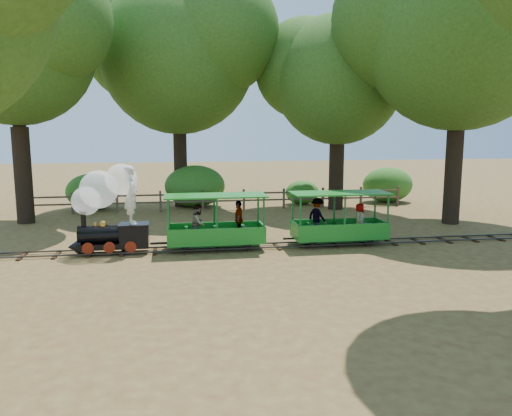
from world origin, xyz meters
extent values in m
plane|color=olive|center=(0.00, 0.00, 0.00)|extent=(90.00, 90.00, 0.00)
cube|color=#3F3D3A|center=(0.00, -0.30, 0.08)|extent=(22.00, 0.05, 0.05)
cube|color=#3F3D3A|center=(0.00, 0.30, 0.08)|extent=(22.00, 0.05, 0.05)
cube|color=#382314|center=(0.00, 0.00, 0.03)|extent=(0.12, 1.00, 0.05)
cube|color=#382314|center=(-5.00, 0.00, 0.03)|extent=(0.12, 1.00, 0.05)
cube|color=#382314|center=(5.00, 0.00, 0.03)|extent=(0.12, 1.00, 0.05)
cube|color=black|center=(-4.26, 0.00, 0.28)|extent=(2.16, 0.69, 0.18)
cylinder|color=black|center=(-4.60, 0.00, 0.64)|extent=(1.37, 0.55, 0.55)
cylinder|color=black|center=(-5.14, 0.00, 1.13)|extent=(0.16, 0.16, 0.43)
sphere|color=gold|center=(-4.55, 0.00, 0.93)|extent=(0.26, 0.26, 0.26)
cylinder|color=gold|center=(-4.80, 0.00, 0.95)|extent=(0.10, 0.10, 0.10)
cube|color=black|center=(-3.62, 0.00, 0.63)|extent=(0.88, 0.69, 0.54)
cube|color=black|center=(-3.62, 0.00, 0.92)|extent=(0.93, 0.75, 0.04)
cone|color=black|center=(-5.44, 0.00, 0.26)|extent=(0.44, 0.63, 0.63)
cylinder|color=gold|center=(-5.32, 0.00, 0.74)|extent=(0.10, 0.14, 0.14)
cylinder|color=maroon|center=(-5.00, -0.35, 0.28)|extent=(0.35, 0.06, 0.35)
cylinder|color=maroon|center=(-5.00, 0.35, 0.28)|extent=(0.35, 0.06, 0.35)
cylinder|color=maroon|center=(-4.36, -0.35, 0.28)|extent=(0.35, 0.06, 0.35)
cylinder|color=maroon|center=(-4.36, 0.35, 0.28)|extent=(0.35, 0.06, 0.35)
cylinder|color=maroon|center=(-3.72, -0.35, 0.28)|extent=(0.35, 0.06, 0.35)
cylinder|color=maroon|center=(-3.72, 0.35, 0.28)|extent=(0.35, 0.06, 0.35)
sphere|color=white|center=(-5.04, 0.05, 1.69)|extent=(0.88, 0.88, 0.88)
sphere|color=white|center=(-4.65, 0.10, 2.03)|extent=(1.18, 1.18, 1.18)
sphere|color=white|center=(-3.96, 0.15, 2.33)|extent=(0.98, 0.98, 0.98)
imported|color=white|center=(-3.66, -0.05, 1.86)|extent=(0.57, 0.75, 1.83)
cube|color=#1C8122|center=(-1.04, 0.00, 0.30)|extent=(3.13, 1.20, 0.09)
cube|color=#166224|center=(-1.04, 0.00, 0.19)|extent=(2.81, 0.46, 0.13)
cube|color=#1C8122|center=(-1.04, -0.56, 0.58)|extent=(3.13, 0.06, 0.46)
cube|color=#1C8122|center=(-1.04, 0.56, 0.58)|extent=(3.13, 0.06, 0.46)
cube|color=#1C8122|center=(-1.04, 0.00, 1.77)|extent=(3.26, 1.33, 0.05)
cylinder|color=#166224|center=(-2.53, -0.54, 1.04)|extent=(0.06, 0.06, 1.47)
cylinder|color=#166224|center=(-2.53, 0.54, 1.04)|extent=(0.06, 0.06, 1.47)
cylinder|color=#166224|center=(0.45, -0.54, 1.04)|extent=(0.06, 0.06, 1.47)
cylinder|color=#166224|center=(0.45, 0.54, 1.04)|extent=(0.06, 0.06, 1.47)
cube|color=#166224|center=(-1.98, 0.00, 0.53)|extent=(0.11, 1.01, 0.37)
cube|color=#166224|center=(-1.04, 0.00, 0.53)|extent=(0.11, 1.01, 0.37)
cube|color=#166224|center=(-0.11, 0.00, 0.53)|extent=(0.11, 1.01, 0.37)
cylinder|color=black|center=(-2.04, -0.31, 0.23)|extent=(0.26, 0.06, 0.26)
cylinder|color=black|center=(-2.04, 0.31, 0.23)|extent=(0.26, 0.06, 0.26)
cylinder|color=black|center=(-0.04, -0.31, 0.23)|extent=(0.26, 0.06, 0.26)
cylinder|color=black|center=(-0.04, 0.31, 0.23)|extent=(0.26, 0.06, 0.26)
imported|color=gray|center=(-1.60, -0.20, 0.94)|extent=(0.63, 0.70, 1.19)
imported|color=gray|center=(-0.27, 0.11, 0.97)|extent=(0.43, 0.77, 1.24)
cube|color=#1C8122|center=(3.13, 0.00, 0.30)|extent=(3.13, 1.20, 0.09)
cube|color=#166224|center=(3.13, 0.00, 0.19)|extent=(2.81, 0.46, 0.13)
cube|color=#1C8122|center=(3.13, -0.56, 0.58)|extent=(3.13, 0.06, 0.46)
cube|color=#1C8122|center=(3.13, 0.56, 0.58)|extent=(3.13, 0.06, 0.46)
cube|color=#1C8122|center=(3.13, 0.00, 1.77)|extent=(3.26, 1.33, 0.05)
cylinder|color=#166224|center=(1.64, -0.54, 1.04)|extent=(0.06, 0.06, 1.47)
cylinder|color=#166224|center=(1.64, 0.54, 1.04)|extent=(0.06, 0.06, 1.47)
cylinder|color=#166224|center=(4.62, -0.54, 1.04)|extent=(0.06, 0.06, 1.47)
cylinder|color=#166224|center=(4.62, 0.54, 1.04)|extent=(0.06, 0.06, 1.47)
cube|color=#166224|center=(2.19, 0.00, 0.53)|extent=(0.11, 1.01, 0.37)
cube|color=#166224|center=(3.13, 0.00, 0.53)|extent=(0.11, 1.01, 0.37)
cube|color=#166224|center=(4.07, 0.00, 0.53)|extent=(0.11, 1.01, 0.37)
cylinder|color=black|center=(2.13, -0.31, 0.23)|extent=(0.26, 0.06, 0.26)
cylinder|color=black|center=(2.13, 0.31, 0.23)|extent=(0.26, 0.06, 0.26)
cylinder|color=black|center=(4.13, -0.31, 0.23)|extent=(0.26, 0.06, 0.26)
cylinder|color=black|center=(4.13, 0.31, 0.23)|extent=(0.26, 0.06, 0.26)
imported|color=gray|center=(2.44, 0.28, 0.97)|extent=(0.78, 0.92, 1.24)
imported|color=gray|center=(3.81, -0.10, 0.89)|extent=(0.46, 0.59, 1.07)
cylinder|color=#2D2116|center=(-8.50, 6.00, 1.99)|extent=(0.70, 0.70, 3.98)
cylinder|color=#2D2116|center=(-8.50, 6.00, 5.12)|extent=(0.52, 0.53, 2.28)
sphere|color=#2C5219|center=(-8.50, 6.00, 7.22)|extent=(6.40, 6.40, 6.40)
sphere|color=#2C5219|center=(-6.90, 5.04, 8.02)|extent=(4.80, 4.80, 4.80)
cylinder|color=#2D2116|center=(-2.00, 9.50, 2.00)|extent=(0.66, 0.66, 3.99)
cylinder|color=#2D2116|center=(-2.00, 9.50, 5.13)|extent=(0.50, 0.50, 2.28)
sphere|color=#2C5219|center=(-2.00, 9.50, 7.41)|extent=(7.57, 7.57, 7.57)
sphere|color=#2C5219|center=(-0.11, 8.36, 8.36)|extent=(5.68, 5.68, 5.68)
sphere|color=#2C5219|center=(-3.70, 10.83, 8.17)|extent=(6.06, 6.06, 6.06)
cylinder|color=#2D2116|center=(5.50, 7.50, 1.68)|extent=(0.72, 0.72, 3.36)
cylinder|color=#2D2116|center=(5.50, 7.50, 4.32)|extent=(0.54, 0.54, 1.92)
sphere|color=#2C5219|center=(5.50, 7.50, 6.20)|extent=(6.13, 6.13, 6.13)
sphere|color=#2C5219|center=(7.03, 6.58, 6.97)|extent=(4.60, 4.60, 4.60)
sphere|color=#2C5219|center=(4.12, 8.57, 6.82)|extent=(4.91, 4.91, 4.91)
cylinder|color=#2D2116|center=(9.00, 3.00, 2.06)|extent=(0.68, 0.68, 4.13)
cylinder|color=#2D2116|center=(9.00, 3.00, 5.30)|extent=(0.51, 0.51, 2.36)
sphere|color=#2C5219|center=(9.00, 3.00, 7.63)|extent=(7.66, 7.66, 7.66)
sphere|color=#2C5219|center=(7.28, 4.34, 8.40)|extent=(6.13, 6.13, 6.13)
cube|color=brown|center=(-9.00, 8.00, 0.50)|extent=(0.10, 0.10, 1.00)
cube|color=brown|center=(-7.00, 8.00, 0.50)|extent=(0.10, 0.10, 1.00)
cube|color=brown|center=(-5.00, 8.00, 0.50)|extent=(0.10, 0.10, 1.00)
cube|color=brown|center=(-3.00, 8.00, 0.50)|extent=(0.10, 0.10, 1.00)
cube|color=brown|center=(-1.00, 8.00, 0.50)|extent=(0.10, 0.10, 1.00)
cube|color=brown|center=(1.00, 8.00, 0.50)|extent=(0.10, 0.10, 1.00)
cube|color=brown|center=(3.00, 8.00, 0.50)|extent=(0.10, 0.10, 1.00)
cube|color=brown|center=(5.00, 8.00, 0.50)|extent=(0.10, 0.10, 1.00)
cube|color=brown|center=(7.00, 8.00, 0.50)|extent=(0.10, 0.10, 1.00)
cube|color=brown|center=(9.00, 8.00, 0.50)|extent=(0.10, 0.10, 1.00)
cube|color=brown|center=(0.00, 8.00, 0.80)|extent=(18.00, 0.06, 0.08)
cube|color=brown|center=(0.00, 8.00, 0.45)|extent=(18.00, 0.06, 0.08)
ellipsoid|color=#2D6B1E|center=(-6.29, 9.30, 0.88)|extent=(2.54, 1.95, 1.76)
ellipsoid|color=#2D6B1E|center=(-1.30, 9.30, 1.05)|extent=(3.03, 2.33, 2.10)
ellipsoid|color=#2D6B1E|center=(4.27, 9.30, 0.62)|extent=(1.78, 1.37, 1.23)
ellipsoid|color=#2D6B1E|center=(9.00, 9.30, 0.94)|extent=(2.71, 2.09, 1.88)
camera|label=1|loc=(-2.34, -15.86, 3.88)|focal=35.00mm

